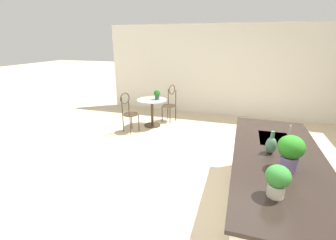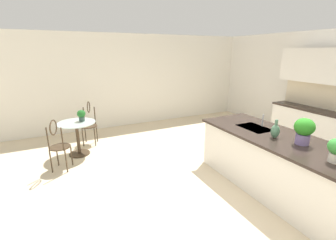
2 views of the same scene
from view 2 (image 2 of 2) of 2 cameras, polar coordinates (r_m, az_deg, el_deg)
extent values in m
plane|color=beige|center=(4.03, 13.00, -17.12)|extent=(40.00, 40.00, 0.00)
cube|color=silver|center=(7.21, -8.06, 9.61)|extent=(0.12, 7.80, 2.70)
cube|color=white|center=(4.18, 25.33, -10.12)|extent=(2.70, 0.96, 0.88)
cube|color=#2D231E|center=(4.01, 26.13, -4.20)|extent=(2.80, 1.06, 0.04)
cube|color=#B2B5BA|center=(4.34, 20.52, -1.95)|extent=(0.56, 0.40, 0.03)
cube|color=white|center=(6.40, 33.91, -2.34)|extent=(2.40, 0.60, 0.88)
cube|color=#2D231E|center=(6.29, 34.58, 1.63)|extent=(2.44, 0.64, 0.04)
cube|color=beige|center=(6.37, 35.78, 4.55)|extent=(2.40, 0.04, 0.60)
cube|color=white|center=(6.14, 36.03, 10.65)|extent=(2.40, 0.36, 0.76)
cylinder|color=#3D2D1E|center=(5.57, -20.93, -7.73)|extent=(0.44, 0.44, 0.03)
cylinder|color=#3D2D1E|center=(5.44, -21.32, -4.24)|extent=(0.07, 0.07, 0.69)
cylinder|color=#B2C6C1|center=(5.33, -21.71, -0.66)|extent=(0.80, 0.80, 0.01)
cylinder|color=#3D2D1E|center=(5.14, -25.63, -7.83)|extent=(0.03, 0.03, 0.45)
cylinder|color=#3D2D1E|center=(5.04, -22.68, -7.95)|extent=(0.03, 0.03, 0.45)
cylinder|color=#3D2D1E|center=(4.91, -26.88, -9.14)|extent=(0.03, 0.03, 0.45)
cylinder|color=#3D2D1E|center=(4.80, -23.80, -9.31)|extent=(0.03, 0.03, 0.45)
cylinder|color=#3D2D1E|center=(4.88, -25.08, -6.03)|extent=(0.50, 0.50, 0.02)
cylinder|color=#3D2D1E|center=(4.73, -27.52, -4.26)|extent=(0.03, 0.03, 0.45)
cylinder|color=#3D2D1E|center=(4.63, -24.60, -4.32)|extent=(0.03, 0.03, 0.45)
torus|color=#3D2D1E|center=(4.61, -26.43, -1.67)|extent=(0.27, 0.14, 0.28)
cylinder|color=#3D2D1E|center=(5.85, -17.57, -4.01)|extent=(0.03, 0.03, 0.45)
cylinder|color=#3D2D1E|center=(5.91, -20.24, -4.07)|extent=(0.03, 0.03, 0.45)
cylinder|color=#3D2D1E|center=(6.11, -17.13, -3.10)|extent=(0.03, 0.03, 0.45)
cylinder|color=#3D2D1E|center=(6.17, -19.70, -3.16)|extent=(0.03, 0.03, 0.45)
cylinder|color=#3D2D1E|center=(5.93, -18.87, -1.45)|extent=(0.48, 0.48, 0.02)
cylinder|color=#3D2D1E|center=(5.99, -17.57, 0.99)|extent=(0.03, 0.03, 0.45)
cylinder|color=#3D2D1E|center=(6.04, -20.00, 0.89)|extent=(0.03, 0.03, 0.45)
torus|color=#3D2D1E|center=(5.96, -18.99, 3.02)|extent=(0.28, 0.11, 0.28)
cylinder|color=#B2B5BA|center=(4.43, 22.30, -0.07)|extent=(0.02, 0.02, 0.22)
cylinder|color=#385147|center=(5.38, -20.47, 0.23)|extent=(0.12, 0.12, 0.10)
ellipsoid|color=#226626|center=(5.35, -20.60, 1.47)|extent=(0.18, 0.18, 0.16)
cylinder|color=beige|center=(3.46, 35.93, -7.53)|extent=(0.15, 0.15, 0.12)
cylinder|color=#7A669E|center=(3.86, 30.21, -4.08)|extent=(0.19, 0.19, 0.15)
ellipsoid|color=#2D8922|center=(3.80, 30.61, -1.45)|extent=(0.27, 0.27, 0.25)
ellipsoid|color=#4C7A5B|center=(3.92, 24.90, -2.55)|extent=(0.13, 0.13, 0.21)
cylinder|color=#4C7A5B|center=(3.88, 25.16, -0.54)|extent=(0.04, 0.04, 0.08)
camera|label=1|loc=(2.61, 78.12, 4.51)|focal=25.30mm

